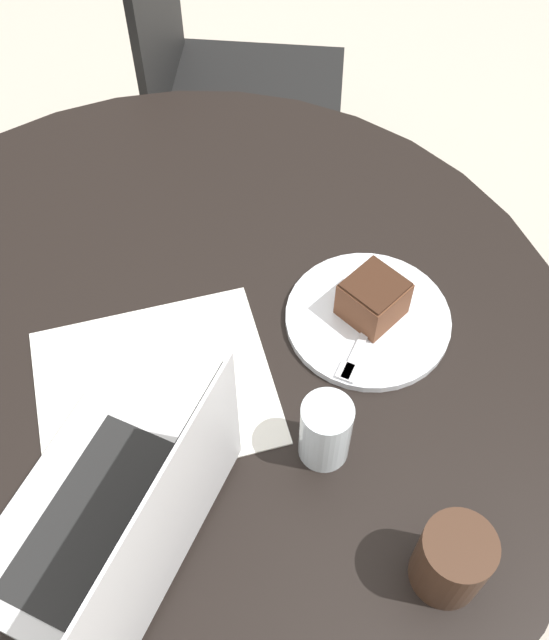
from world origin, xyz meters
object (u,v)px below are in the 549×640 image
laptop (118,522)px  plate (368,319)px  coffee_glass (452,560)px  chair (222,88)px

laptop → plate: bearing=-20.4°
coffee_glass → laptop: 0.38m
plate → coffee_glass: size_ratio=2.28×
chair → plate: chair is taller
chair → coffee_glass: bearing=20.5°
laptop → coffee_glass: bearing=-72.3°
coffee_glass → plate: bearing=-107.1°
coffee_glass → laptop: laptop is taller
plate → laptop: bearing=18.1°
coffee_glass → laptop: size_ratio=0.28×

